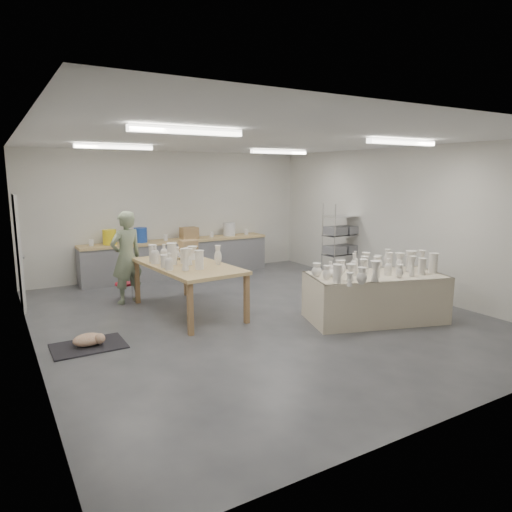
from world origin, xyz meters
TOP-DOWN VIEW (x-y plane):
  - room at (-0.11, 0.08)m, footprint 8.00×8.02m
  - back_counter at (-0.01, 3.68)m, footprint 4.60×0.60m
  - wire_shelf at (3.20, 1.40)m, footprint 0.88×0.48m
  - drying_table at (1.61, -1.26)m, footprint 2.46×1.74m
  - work_table at (-0.94, 0.86)m, footprint 1.36×2.44m
  - rug at (-2.82, -0.09)m, footprint 1.00×0.70m
  - cat at (-2.80, -0.10)m, footprint 0.50×0.42m
  - potter at (-1.69, 1.94)m, footprint 0.74×0.59m
  - red_stool at (-1.69, 2.21)m, footprint 0.40×0.40m

SIDE VIEW (x-z plane):
  - rug at x=-2.82m, z-range 0.00..0.02m
  - cat at x=-2.80m, z-range 0.02..0.20m
  - red_stool at x=-1.69m, z-range 0.13..0.47m
  - drying_table at x=1.61m, z-range -0.15..1.01m
  - back_counter at x=-0.01m, z-range -0.13..1.11m
  - potter at x=-1.69m, z-range 0.00..1.77m
  - work_table at x=-0.94m, z-range 0.27..1.52m
  - wire_shelf at x=3.20m, z-range 0.02..1.82m
  - room at x=-0.11m, z-range 0.56..3.56m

